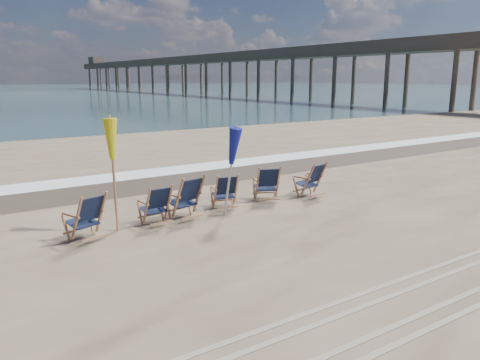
{
  "coord_description": "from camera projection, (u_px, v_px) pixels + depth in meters",
  "views": [
    {
      "loc": [
        -5.88,
        -6.68,
        3.24
      ],
      "look_at": [
        0.0,
        2.2,
        0.9
      ],
      "focal_mm": 35.0,
      "sensor_mm": 36.0,
      "label": 1
    }
  ],
  "objects": [
    {
      "name": "surf_foam",
      "position": [
        142.0,
        174.0,
        16.06
      ],
      "size": [
        200.0,
        1.4,
        0.01
      ],
      "primitive_type": "cube",
      "color": "silver",
      "rests_on": "ground"
    },
    {
      "name": "wet_sand_strip",
      "position": [
        160.0,
        182.0,
        14.84
      ],
      "size": [
        200.0,
        2.6,
        0.0
      ],
      "primitive_type": "cube",
      "color": "#42362A",
      "rests_on": "ground"
    },
    {
      "name": "tire_tracks",
      "position": [
        424.0,
        297.0,
        7.02
      ],
      "size": [
        80.0,
        1.3,
        0.01
      ],
      "primitive_type": null,
      "color": "gray",
      "rests_on": "ground"
    },
    {
      "name": "beach_chair_0",
      "position": [
        102.0,
        214.0,
        9.56
      ],
      "size": [
        0.86,
        0.91,
        1.02
      ],
      "primitive_type": null,
      "rotation": [
        0.0,
        0.0,
        3.48
      ],
      "color": "black",
      "rests_on": "ground"
    },
    {
      "name": "beach_chair_1",
      "position": [
        169.0,
        203.0,
        10.5
      ],
      "size": [
        0.65,
        0.72,
        0.95
      ],
      "primitive_type": null,
      "rotation": [
        0.0,
        0.0,
        3.2
      ],
      "color": "black",
      "rests_on": "ground"
    },
    {
      "name": "beach_chair_2",
      "position": [
        199.0,
        195.0,
        10.94
      ],
      "size": [
        0.81,
        0.88,
        1.08
      ],
      "primitive_type": null,
      "rotation": [
        0.0,
        0.0,
        3.31
      ],
      "color": "black",
      "rests_on": "ground"
    },
    {
      "name": "beach_chair_3",
      "position": [
        236.0,
        191.0,
        11.68
      ],
      "size": [
        0.75,
        0.81,
        0.94
      ],
      "primitive_type": null,
      "rotation": [
        0.0,
        0.0,
        2.88
      ],
      "color": "black",
      "rests_on": "ground"
    },
    {
      "name": "beach_chair_4",
      "position": [
        278.0,
        183.0,
        12.37
      ],
      "size": [
        0.87,
        0.91,
        1.0
      ],
      "primitive_type": null,
      "rotation": [
        0.0,
        0.0,
        2.76
      ],
      "color": "black",
      "rests_on": "ground"
    },
    {
      "name": "beach_chair_5",
      "position": [
        321.0,
        178.0,
        12.97
      ],
      "size": [
        0.77,
        0.83,
        1.01
      ],
      "primitive_type": null,
      "rotation": [
        0.0,
        0.0,
        3.32
      ],
      "color": "black",
      "rests_on": "ground"
    },
    {
      "name": "umbrella_yellow",
      "position": [
        112.0,
        145.0,
        9.73
      ],
      "size": [
        0.3,
        0.3,
        2.4
      ],
      "color": "#AC704D",
      "rests_on": "ground"
    },
    {
      "name": "umbrella_blue",
      "position": [
        229.0,
        149.0,
        10.75
      ],
      "size": [
        0.3,
        0.3,
        2.15
      ],
      "color": "#A5A5AD",
      "rests_on": "ground"
    },
    {
      "name": "fishing_pier",
      "position": [
        198.0,
        70.0,
        89.06
      ],
      "size": [
        4.4,
        140.0,
        9.3
      ],
      "primitive_type": null,
      "color": "#4B4036",
      "rests_on": "ground"
    }
  ]
}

